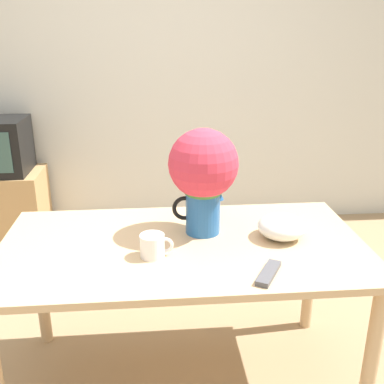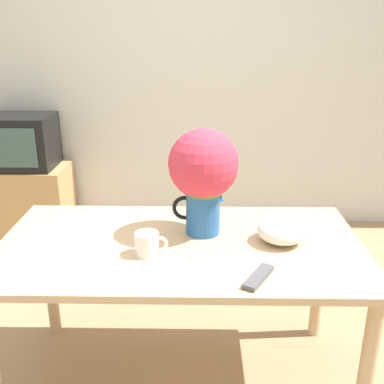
{
  "view_description": "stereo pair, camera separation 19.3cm",
  "coord_description": "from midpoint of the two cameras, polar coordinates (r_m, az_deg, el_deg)",
  "views": [
    {
      "loc": [
        -0.03,
        -1.62,
        1.57
      ],
      "look_at": [
        0.13,
        0.19,
        0.91
      ],
      "focal_mm": 42.0,
      "sensor_mm": 36.0,
      "label": 1
    },
    {
      "loc": [
        0.16,
        -1.63,
        1.57
      ],
      "look_at": [
        0.13,
        0.19,
        0.91
      ],
      "focal_mm": 42.0,
      "sensor_mm": 36.0,
      "label": 2
    }
  ],
  "objects": [
    {
      "name": "flower_vase",
      "position": [
        1.91,
        -1.46,
        2.47
      ],
      "size": [
        0.3,
        0.3,
        0.47
      ],
      "color": "#235B9E",
      "rests_on": "table"
    },
    {
      "name": "coffee_mug",
      "position": [
        1.8,
        -8.06,
        -6.84
      ],
      "size": [
        0.13,
        0.1,
        0.09
      ],
      "color": "white",
      "rests_on": "table"
    },
    {
      "name": "table",
      "position": [
        1.95,
        -4.02,
        -8.91
      ],
      "size": [
        1.54,
        0.82,
        0.72
      ],
      "color": "tan",
      "rests_on": "ground_plane"
    },
    {
      "name": "white_bowl",
      "position": [
        1.96,
        8.55,
        -4.44
      ],
      "size": [
        0.21,
        0.21,
        0.1
      ],
      "color": "silver",
      "rests_on": "table"
    },
    {
      "name": "remote_control",
      "position": [
        1.68,
        6.42,
        -10.28
      ],
      "size": [
        0.13,
        0.18,
        0.02
      ],
      "color": "#4C4C51",
      "rests_on": "table"
    },
    {
      "name": "wall_back",
      "position": [
        3.64,
        -6.34,
        15.57
      ],
      "size": [
        8.0,
        0.05,
        2.6
      ],
      "color": "silver",
      "rests_on": "ground_plane"
    }
  ]
}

